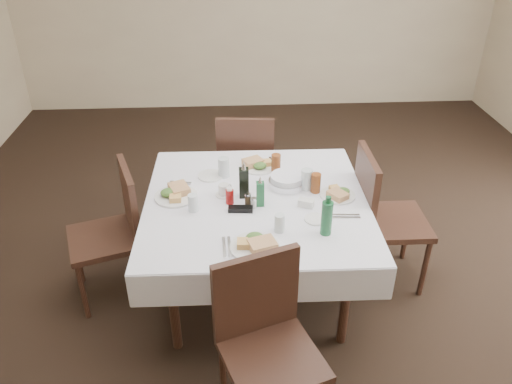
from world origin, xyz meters
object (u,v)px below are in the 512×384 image
chair_east (380,212)px  oil_cruet_green (260,193)px  coffee_mug (224,190)px  water_w (193,203)px  water_n (224,167)px  chair_north (246,160)px  bread_basket (287,181)px  water_e (307,179)px  oil_cruet_dark (244,182)px  ketchup_bottle (230,196)px  green_bottle (327,218)px  chair_south (265,334)px  chair_west (116,225)px  dining_table (256,209)px  water_s (280,223)px

chair_east → oil_cruet_green: (-0.84, -0.14, 0.27)m
coffee_mug → water_w: bearing=-137.6°
water_n → chair_north: bearing=74.0°
chair_east → bread_basket: size_ratio=4.10×
water_e → chair_north: bearing=113.9°
water_e → oil_cruet_dark: bearing=-170.0°
ketchup_bottle → green_bottle: 0.67m
ketchup_bottle → green_bottle: (0.56, -0.37, 0.06)m
chair_north → water_e: bearing=-66.1°
water_w → chair_south: bearing=-65.7°
chair_west → ketchup_bottle: size_ratio=8.47×
dining_table → chair_east: 0.87m
water_e → oil_cruet_green: oil_cruet_green is taller
chair_east → water_e: chair_east is taller
bread_basket → oil_cruet_green: bearing=-130.5°
chair_north → water_w: (-0.38, -1.07, 0.26)m
oil_cruet_green → water_w: bearing=-174.3°
chair_north → chair_east: (0.89, -0.88, 0.02)m
chair_north → water_w: 1.16m
water_w → coffee_mug: 0.26m
chair_west → bread_basket: (1.17, 0.11, 0.25)m
chair_north → coffee_mug: 0.94m
oil_cruet_dark → chair_north: bearing=86.8°
water_s → chair_west: bearing=158.5°
water_s → bread_basket: (0.10, 0.53, -0.02)m
chair_south → bread_basket: (0.23, 1.14, 0.24)m
chair_south → coffee_mug: 1.09m
chair_west → coffee_mug: bearing=0.7°
bread_basket → oil_cruet_green: (-0.20, -0.23, 0.05)m
coffee_mug → green_bottle: bearing=-38.3°
water_s → water_n: bearing=115.4°
chair_north → bread_basket: (0.24, -0.80, 0.24)m
chair_north → water_e: chair_north is taller
ketchup_bottle → water_w: bearing=-161.6°
coffee_mug → water_s: bearing=-52.8°
coffee_mug → oil_cruet_green: bearing=-30.3°
chair_south → dining_table: bearing=89.2°
bread_basket → oil_cruet_dark: size_ratio=0.95×
water_w → oil_cruet_green: (0.42, 0.04, 0.03)m
dining_table → chair_north: (-0.03, 0.96, -0.13)m
oil_cruet_dark → chair_east: bearing=1.9°
oil_cruet_dark → green_bottle: bearing=-43.9°
oil_cruet_green → oil_cruet_dark: bearing=131.5°
water_s → bread_basket: water_s is taller
water_n → water_e: size_ratio=1.00×
ketchup_bottle → coffee_mug: size_ratio=1.03×
chair_east → chair_west: (-1.81, -0.02, -0.03)m
bread_basket → ketchup_bottle: size_ratio=2.18×
water_n → ketchup_bottle: water_n is taller
bread_basket → oil_cruet_dark: 0.33m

